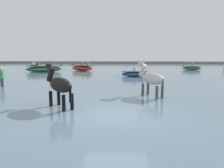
% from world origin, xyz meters
% --- Properties ---
extents(ground_plane, '(120.00, 120.00, 0.00)m').
position_xyz_m(ground_plane, '(0.00, 0.00, 0.00)').
color(ground_plane, '#756B56').
extents(water_surface, '(90.00, 90.00, 0.37)m').
position_xyz_m(water_surface, '(0.00, 10.00, 0.19)').
color(water_surface, slate).
rests_on(water_surface, ground).
extents(horse_lead_black, '(1.59, 1.57, 2.07)m').
position_xyz_m(horse_lead_black, '(-2.20, 0.81, 1.23)').
color(horse_lead_black, black).
rests_on(horse_lead_black, ground).
extents(horse_trailing_pinto, '(1.33, 1.75, 2.06)m').
position_xyz_m(horse_trailing_pinto, '(1.68, 3.10, 1.22)').
color(horse_trailing_pinto, beige).
rests_on(horse_trailing_pinto, ground).
extents(boat_mid_channel, '(2.54, 1.22, 0.99)m').
position_xyz_m(boat_mid_channel, '(9.72, 20.61, 0.64)').
color(boat_mid_channel, '#337556').
rests_on(boat_mid_channel, water_surface).
extents(boat_near_starboard, '(3.31, 2.35, 1.16)m').
position_xyz_m(boat_near_starboard, '(-4.72, 18.79, 0.72)').
color(boat_near_starboard, '#BC382D').
rests_on(boat_near_starboard, water_surface).
extents(boat_mid_outer, '(2.47, 1.02, 0.97)m').
position_xyz_m(boat_mid_outer, '(1.46, 12.07, 0.63)').
color(boat_mid_outer, '#28518E').
rests_on(boat_mid_outer, water_surface).
extents(boat_far_inshore, '(2.85, 3.25, 1.17)m').
position_xyz_m(boat_far_inshore, '(-12.30, 22.05, 0.72)').
color(boat_far_inshore, '#B2AD9E').
rests_on(boat_far_inshore, water_surface).
extents(boat_distant_west, '(4.28, 2.51, 0.86)m').
position_xyz_m(boat_distant_west, '(-8.85, 16.73, 0.73)').
color(boat_distant_west, '#337556').
rests_on(boat_distant_west, water_surface).
extents(person_spectator_far, '(0.35, 0.25, 1.63)m').
position_xyz_m(person_spectator_far, '(-7.51, 5.83, 0.87)').
color(person_spectator_far, '#383842').
rests_on(person_spectator_far, ground).
extents(far_shoreline, '(80.00, 2.40, 0.89)m').
position_xyz_m(far_shoreline, '(0.00, 39.83, 0.44)').
color(far_shoreline, gray).
rests_on(far_shoreline, ground).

